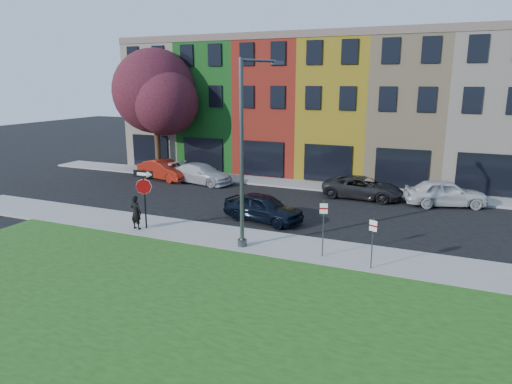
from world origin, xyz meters
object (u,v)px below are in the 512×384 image
at_px(stop_sign, 144,187).
at_px(street_lamp, 245,155).
at_px(man, 136,212).
at_px(sedan_near, 263,208).

height_order(stop_sign, street_lamp, street_lamp).
distance_m(man, sedan_near, 6.41).
bearing_deg(street_lamp, sedan_near, 123.95).
xyz_separation_m(sedan_near, street_lamp, (0.75, -3.86, 3.39)).
distance_m(stop_sign, street_lamp, 5.77).
xyz_separation_m(man, street_lamp, (5.80, 0.08, 3.17)).
relative_size(stop_sign, sedan_near, 0.63).
relative_size(stop_sign, man, 1.73).
height_order(sedan_near, street_lamp, street_lamp).
relative_size(sedan_near, street_lamp, 0.58).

